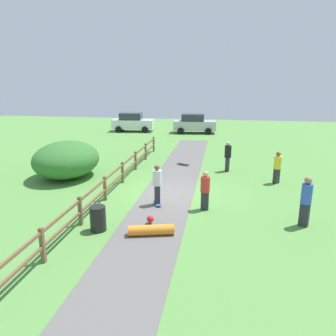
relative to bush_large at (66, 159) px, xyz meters
name	(u,v)px	position (x,y,z in m)	size (l,w,h in m)	color
ground_plane	(168,194)	(5.90, -1.77, -0.99)	(60.00, 60.00, 0.00)	#568E42
asphalt_path	(168,193)	(5.90, -1.77, -0.98)	(2.40, 28.00, 0.02)	#605E5B
wooden_fence	(114,177)	(3.30, -1.77, -0.32)	(0.12, 18.12, 1.10)	brown
bush_large	(66,159)	(0.00, 0.00, 0.00)	(3.40, 4.08, 1.98)	#33702D
trash_bin	(98,219)	(4.10, -5.95, -0.54)	(0.56, 0.56, 0.90)	black
skater_riding	(157,183)	(5.68, -3.22, 0.01)	(0.49, 0.82, 1.75)	#265999
skater_fallen	(151,229)	(6.01, -5.96, -0.79)	(1.61, 1.38, 0.36)	orange
skateboard_loose	(183,164)	(5.97, 3.48, -0.90)	(0.81, 0.52, 0.08)	black
bystander_black	(228,155)	(8.67, 2.62, -0.01)	(0.45, 0.45, 1.77)	#2D2D33
bystander_blue	(306,199)	(11.35, -4.37, 0.06)	(0.52, 0.52, 1.88)	#2D2D33
bystander_red	(205,189)	(7.70, -3.41, -0.09)	(0.39, 0.39, 1.64)	#2D2D33
bystander_yellow	(277,166)	(11.14, 0.71, -0.07)	(0.54, 0.54, 1.67)	#2D2D33
parked_car_silver	(194,123)	(5.50, 16.43, -0.03)	(4.31, 2.23, 1.92)	#B7B7BC
parked_car_white	(133,122)	(-0.88, 16.43, -0.03)	(4.33, 2.27, 1.92)	silver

